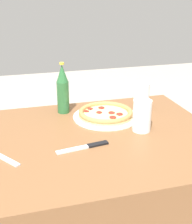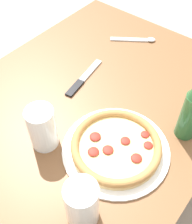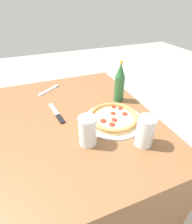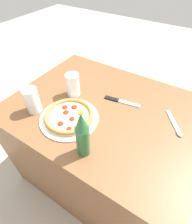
{
  "view_description": "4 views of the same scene",
  "coord_description": "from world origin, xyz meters",
  "px_view_note": "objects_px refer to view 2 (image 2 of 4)",
  "views": [
    {
      "loc": [
        -0.31,
        -1.13,
        1.33
      ],
      "look_at": [
        0.03,
        0.06,
        0.83
      ],
      "focal_mm": 50.0,
      "sensor_mm": 36.0,
      "label": 1
    },
    {
      "loc": [
        0.49,
        0.41,
        1.44
      ],
      "look_at": [
        0.05,
        0.06,
        0.78
      ],
      "focal_mm": 45.0,
      "sensor_mm": 36.0,
      "label": 2
    },
    {
      "loc": [
        0.76,
        -0.18,
        1.32
      ],
      "look_at": [
        0.04,
        0.11,
        0.78
      ],
      "focal_mm": 28.0,
      "sensor_mm": 36.0,
      "label": 3
    },
    {
      "loc": [
        -0.35,
        0.64,
        1.43
      ],
      "look_at": [
        -0.01,
        0.11,
        0.8
      ],
      "focal_mm": 28.0,
      "sensor_mm": 36.0,
      "label": 4
    }
  ],
  "objects_px": {
    "knife": "(83,79)",
    "spoon": "(138,40)",
    "glass_water": "(82,205)",
    "glass_mango_juice": "(43,129)",
    "pizza_pepperoni": "(116,147)"
  },
  "relations": [
    {
      "from": "knife",
      "to": "spoon",
      "type": "relative_size",
      "value": 1.31
    },
    {
      "from": "pizza_pepperoni",
      "to": "glass_water",
      "type": "height_order",
      "value": "glass_water"
    },
    {
      "from": "glass_water",
      "to": "spoon",
      "type": "relative_size",
      "value": 0.87
    },
    {
      "from": "knife",
      "to": "spoon",
      "type": "bearing_deg",
      "value": 176.19
    },
    {
      "from": "pizza_pepperoni",
      "to": "glass_water",
      "type": "xyz_separation_m",
      "value": [
        0.2,
        0.05,
        0.05
      ]
    },
    {
      "from": "glass_water",
      "to": "knife",
      "type": "bearing_deg",
      "value": -139.25
    },
    {
      "from": "glass_mango_juice",
      "to": "spoon",
      "type": "height_order",
      "value": "glass_mango_juice"
    },
    {
      "from": "pizza_pepperoni",
      "to": "glass_mango_juice",
      "type": "distance_m",
      "value": 0.21
    },
    {
      "from": "knife",
      "to": "glass_water",
      "type": "bearing_deg",
      "value": 40.75
    },
    {
      "from": "glass_mango_juice",
      "to": "knife",
      "type": "height_order",
      "value": "glass_mango_juice"
    },
    {
      "from": "glass_mango_juice",
      "to": "glass_water",
      "type": "distance_m",
      "value": 0.25
    },
    {
      "from": "pizza_pepperoni",
      "to": "spoon",
      "type": "height_order",
      "value": "pizza_pepperoni"
    },
    {
      "from": "knife",
      "to": "spoon",
      "type": "height_order",
      "value": "spoon"
    },
    {
      "from": "pizza_pepperoni",
      "to": "glass_mango_juice",
      "type": "bearing_deg",
      "value": -59.18
    },
    {
      "from": "glass_water",
      "to": "glass_mango_juice",
      "type": "bearing_deg",
      "value": -112.64
    }
  ]
}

